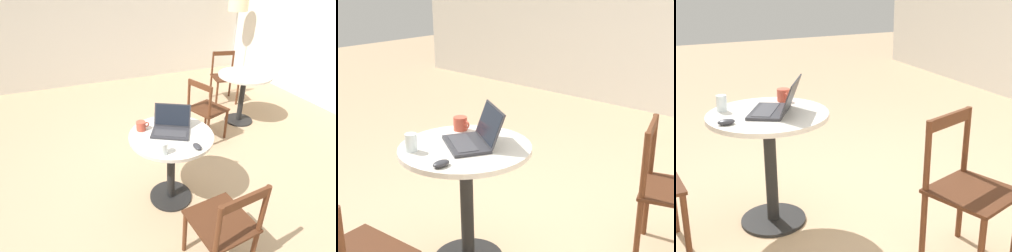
% 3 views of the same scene
% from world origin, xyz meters
% --- Properties ---
extents(ground_plane, '(16.00, 16.00, 0.00)m').
position_xyz_m(ground_plane, '(0.00, 0.00, 0.00)').
color(ground_plane, tan).
extents(cafe_table_near, '(0.76, 0.76, 0.76)m').
position_xyz_m(cafe_table_near, '(-0.04, -0.47, 0.57)').
color(cafe_table_near, black).
rests_on(cafe_table_near, ground_plane).
extents(chair_mid_left, '(0.53, 0.53, 0.85)m').
position_xyz_m(chair_mid_left, '(0.83, 0.40, 0.44)').
color(chair_mid_left, '#562D19').
rests_on(chair_mid_left, ground_plane).
extents(laptop, '(0.43, 0.42, 0.22)m').
position_xyz_m(laptop, '(-0.02, -0.42, 0.80)').
color(laptop, '#2D2D33').
rests_on(laptop, cafe_table_near).
extents(mouse, '(0.06, 0.10, 0.03)m').
position_xyz_m(mouse, '(0.08, -0.75, 0.77)').
color(mouse, '#2D2D33').
rests_on(mouse, cafe_table_near).
extents(mug, '(0.12, 0.09, 0.08)m').
position_xyz_m(mug, '(-0.26, -0.29, 0.80)').
color(mug, '#C64C38').
rests_on(mug, cafe_table_near).
extents(drinking_glass, '(0.07, 0.07, 0.10)m').
position_xyz_m(drinking_glass, '(-0.20, -0.72, 0.81)').
color(drinking_glass, silver).
rests_on(drinking_glass, cafe_table_near).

